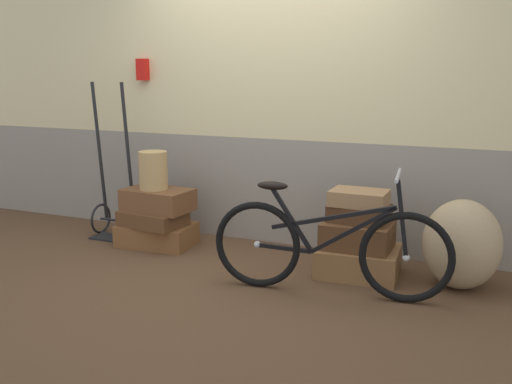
{
  "coord_description": "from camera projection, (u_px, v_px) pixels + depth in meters",
  "views": [
    {
      "loc": [
        1.9,
        -3.97,
        1.55
      ],
      "look_at": [
        0.13,
        0.14,
        0.6
      ],
      "focal_mm": 40.48,
      "sensor_mm": 36.0,
      "label": 1
    }
  ],
  "objects": [
    {
      "name": "ground",
      "position": [
        235.0,
        270.0,
        4.63
      ],
      "size": [
        9.26,
        5.2,
        0.06
      ],
      "primitive_type": "cube",
      "color": "#513823"
    },
    {
      "name": "luggage_trolley",
      "position": [
        115.0,
        201.0,
        5.42
      ],
      "size": [
        0.41,
        0.37,
        1.44
      ],
      "color": "black",
      "rests_on": "ground"
    },
    {
      "name": "suitcase_6",
      "position": [
        359.0,
        198.0,
        4.36
      ],
      "size": [
        0.42,
        0.31,
        0.12
      ],
      "primitive_type": "cube",
      "rotation": [
        0.0,
        0.0,
        -0.01
      ],
      "color": "#9E754C",
      "rests_on": "suitcase_5"
    },
    {
      "name": "suitcase_0",
      "position": [
        157.0,
        234.0,
        5.19
      ],
      "size": [
        0.68,
        0.47,
        0.19
      ],
      "primitive_type": "cube",
      "rotation": [
        0.0,
        0.0,
        0.07
      ],
      "color": "brown",
      "rests_on": "ground"
    },
    {
      "name": "burlap_sack",
      "position": [
        462.0,
        244.0,
        4.12
      ],
      "size": [
        0.55,
        0.47,
        0.66
      ],
      "primitive_type": "ellipsoid",
      "color": "tan",
      "rests_on": "ground"
    },
    {
      "name": "bicycle",
      "position": [
        328.0,
        247.0,
        4.0
      ],
      "size": [
        1.67,
        0.46,
        0.89
      ],
      "color": "black",
      "rests_on": "ground"
    },
    {
      "name": "suitcase_4",
      "position": [
        358.0,
        235.0,
        4.4
      ],
      "size": [
        0.52,
        0.4,
        0.2
      ],
      "primitive_type": "cube",
      "rotation": [
        0.0,
        0.0,
        0.0
      ],
      "color": "brown",
      "rests_on": "suitcase_3"
    },
    {
      "name": "suitcase_1",
      "position": [
        153.0,
        218.0,
        5.11
      ],
      "size": [
        0.58,
        0.43,
        0.13
      ],
      "primitive_type": "cube",
      "rotation": [
        0.0,
        0.0,
        -0.11
      ],
      "color": "brown",
      "rests_on": "suitcase_0"
    },
    {
      "name": "wicker_basket",
      "position": [
        153.0,
        170.0,
        5.04
      ],
      "size": [
        0.25,
        0.25,
        0.34
      ],
      "primitive_type": "cylinder",
      "color": "tan",
      "rests_on": "suitcase_2"
    },
    {
      "name": "station_building",
      "position": [
        276.0,
        75.0,
        5.07
      ],
      "size": [
        7.26,
        0.74,
        3.0
      ],
      "color": "gray",
      "rests_on": "ground"
    },
    {
      "name": "suitcase_5",
      "position": [
        359.0,
        213.0,
        4.39
      ],
      "size": [
        0.45,
        0.37,
        0.13
      ],
      "primitive_type": "cube",
      "rotation": [
        0.0,
        0.0,
        -0.1
      ],
      "color": "#4C2D19",
      "rests_on": "suitcase_4"
    },
    {
      "name": "suitcase_3",
      "position": [
        358.0,
        261.0,
        4.44
      ],
      "size": [
        0.64,
        0.53,
        0.22
      ],
      "primitive_type": "cube",
      "rotation": [
        0.0,
        0.0,
        0.07
      ],
      "color": "olive",
      "rests_on": "ground"
    },
    {
      "name": "suitcase_2",
      "position": [
        158.0,
        200.0,
        5.1
      ],
      "size": [
        0.62,
        0.42,
        0.19
      ],
      "primitive_type": "cube",
      "rotation": [
        0.0,
        0.0,
        -0.08
      ],
      "color": "brown",
      "rests_on": "suitcase_1"
    }
  ]
}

